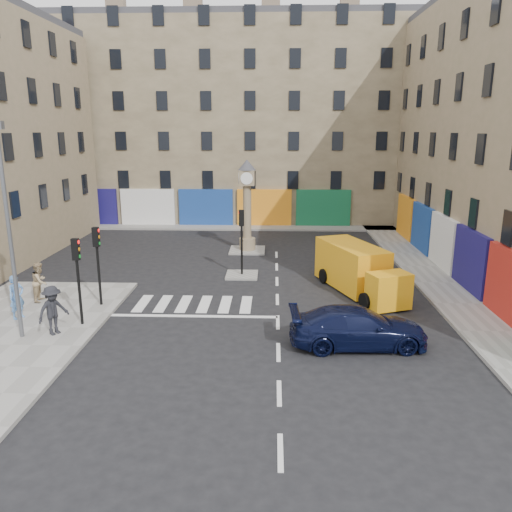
# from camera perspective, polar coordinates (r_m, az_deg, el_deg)

# --- Properties ---
(ground) EXTENTS (120.00, 120.00, 0.00)m
(ground) POSITION_cam_1_polar(r_m,az_deg,el_deg) (20.97, 2.52, -8.61)
(ground) COLOR black
(ground) RESTS_ON ground
(sidewalk_right) EXTENTS (2.60, 30.00, 0.15)m
(sidewalk_right) POSITION_cam_1_polar(r_m,az_deg,el_deg) (31.70, 18.31, -1.21)
(sidewalk_right) COLOR gray
(sidewalk_right) RESTS_ON ground
(sidewalk_far) EXTENTS (32.00, 2.40, 0.15)m
(sidewalk_far) POSITION_cam_1_polar(r_m,az_deg,el_deg) (42.46, -3.12, 3.32)
(sidewalk_far) COLOR gray
(sidewalk_far) RESTS_ON ground
(island_near) EXTENTS (1.80, 1.80, 0.12)m
(island_near) POSITION_cam_1_polar(r_m,az_deg,el_deg) (28.55, -1.62, -2.18)
(island_near) COLOR gray
(island_near) RESTS_ON ground
(island_far) EXTENTS (2.40, 2.40, 0.12)m
(island_far) POSITION_cam_1_polar(r_m,az_deg,el_deg) (34.33, -1.00, 0.67)
(island_far) COLOR gray
(island_far) RESTS_ON ground
(building_far) EXTENTS (32.00, 10.00, 17.00)m
(building_far) POSITION_cam_1_polar(r_m,az_deg,el_deg) (47.46, -2.63, 14.72)
(building_far) COLOR gray
(building_far) RESTS_ON ground
(traffic_light_left_near) EXTENTS (0.28, 0.22, 3.70)m
(traffic_light_left_near) POSITION_cam_1_polar(r_m,az_deg,el_deg) (21.83, -19.75, -1.26)
(traffic_light_left_near) COLOR black
(traffic_light_left_near) RESTS_ON sidewalk_left
(traffic_light_left_far) EXTENTS (0.28, 0.22, 3.70)m
(traffic_light_left_far) POSITION_cam_1_polar(r_m,az_deg,el_deg) (24.00, -17.69, 0.27)
(traffic_light_left_far) COLOR black
(traffic_light_left_far) RESTS_ON sidewalk_left
(traffic_light_island) EXTENTS (0.28, 0.22, 3.70)m
(traffic_light_island) POSITION_cam_1_polar(r_m,az_deg,el_deg) (27.93, -1.66, 2.81)
(traffic_light_island) COLOR black
(traffic_light_island) RESTS_ON island_near
(lamp_post) EXTENTS (0.50, 0.25, 8.30)m
(lamp_post) POSITION_cam_1_polar(r_m,az_deg,el_deg) (20.95, -26.48, 3.54)
(lamp_post) COLOR #595B60
(lamp_post) RESTS_ON sidewalk_left
(clock_pillar) EXTENTS (1.20, 1.20, 6.10)m
(clock_pillar) POSITION_cam_1_polar(r_m,az_deg,el_deg) (33.67, -1.02, 6.44)
(clock_pillar) COLOR #927B60
(clock_pillar) RESTS_ON island_far
(navy_sedan) EXTENTS (5.37, 2.42, 1.53)m
(navy_sedan) POSITION_cam_1_polar(r_m,az_deg,el_deg) (19.76, 11.58, -7.98)
(navy_sedan) COLOR black
(navy_sedan) RESTS_ON ground
(yellow_van) EXTENTS (4.06, 6.73, 2.35)m
(yellow_van) POSITION_cam_1_polar(r_m,az_deg,el_deg) (26.12, 11.52, -1.51)
(yellow_van) COLOR #F8A514
(yellow_van) RESTS_ON ground
(pedestrian_blue) EXTENTS (0.75, 0.84, 1.93)m
(pedestrian_blue) POSITION_cam_1_polar(r_m,az_deg,el_deg) (23.98, -25.68, -4.24)
(pedestrian_blue) COLOR #5B8ED0
(pedestrian_blue) RESTS_ON sidewalk_left
(pedestrian_tan) EXTENTS (0.77, 0.96, 1.90)m
(pedestrian_tan) POSITION_cam_1_polar(r_m,az_deg,el_deg) (25.95, -23.45, -2.70)
(pedestrian_tan) COLOR tan
(pedestrian_tan) RESTS_ON sidewalk_left
(pedestrian_dark) EXTENTS (1.35, 1.50, 2.02)m
(pedestrian_dark) POSITION_cam_1_polar(r_m,az_deg,el_deg) (21.56, -22.20, -5.76)
(pedestrian_dark) COLOR black
(pedestrian_dark) RESTS_ON sidewalk_left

